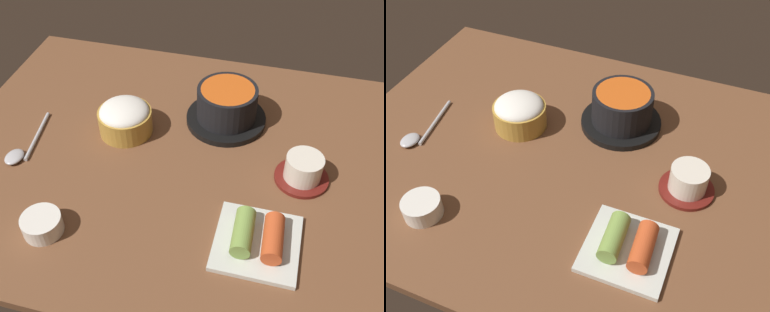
# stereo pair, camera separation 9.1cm
# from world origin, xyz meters

# --- Properties ---
(dining_table) EXTENTS (1.00, 0.76, 0.02)m
(dining_table) POSITION_xyz_m (0.00, 0.00, 0.01)
(dining_table) COLOR brown
(dining_table) RESTS_ON ground
(stone_pot) EXTENTS (0.18, 0.18, 0.09)m
(stone_pot) POSITION_xyz_m (0.06, 0.14, 0.06)
(stone_pot) COLOR black
(stone_pot) RESTS_ON dining_table
(rice_bowl) EXTENTS (0.12, 0.12, 0.07)m
(rice_bowl) POSITION_xyz_m (-0.15, 0.05, 0.06)
(rice_bowl) COLOR #B78C38
(rice_bowl) RESTS_ON dining_table
(tea_cup_with_saucer) EXTENTS (0.11, 0.11, 0.06)m
(tea_cup_with_saucer) POSITION_xyz_m (0.24, 0.00, 0.05)
(tea_cup_with_saucer) COLOR maroon
(tea_cup_with_saucer) RESTS_ON dining_table
(kimchi_plate) EXTENTS (0.15, 0.15, 0.05)m
(kimchi_plate) POSITION_xyz_m (0.18, -0.17, 0.04)
(kimchi_plate) COLOR silver
(kimchi_plate) RESTS_ON dining_table
(side_bowl_near) EXTENTS (0.07, 0.07, 0.04)m
(side_bowl_near) POSITION_xyz_m (-0.19, -0.24, 0.04)
(side_bowl_near) COLOR white
(side_bowl_near) RESTS_ON dining_table
(spoon) EXTENTS (0.05, 0.17, 0.01)m
(spoon) POSITION_xyz_m (-0.33, -0.07, 0.03)
(spoon) COLOR #B7B7BC
(spoon) RESTS_ON dining_table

